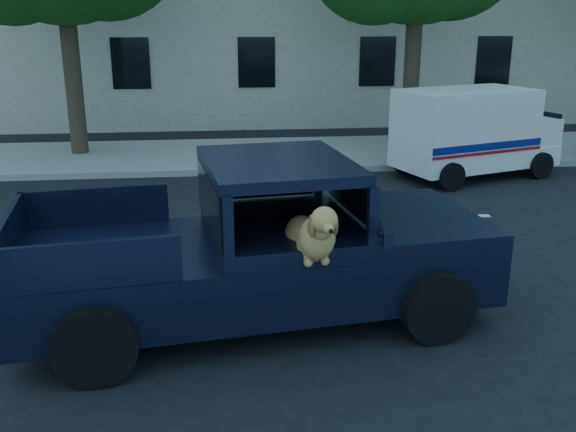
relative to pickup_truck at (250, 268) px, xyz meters
name	(u,v)px	position (x,y,z in m)	size (l,w,h in m)	color
ground	(247,304)	(-0.02, 0.43, -0.69)	(120.00, 120.00, 0.00)	black
far_sidewalk	(231,155)	(-0.02, 9.63, -0.61)	(60.00, 4.00, 0.15)	gray
lane_stripes	(345,221)	(1.98, 3.83, -0.68)	(21.60, 0.14, 0.01)	silver
pickup_truck	(250,268)	(0.00, 0.00, 0.00)	(5.92, 3.15, 2.03)	black
mail_truck	(472,139)	(5.58, 6.92, 0.21)	(4.10, 2.86, 2.06)	silver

